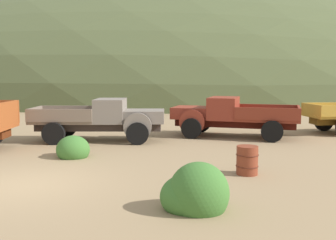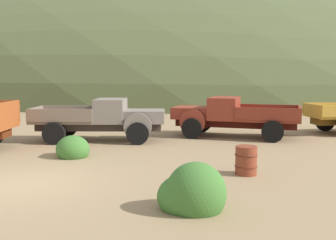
{
  "view_description": "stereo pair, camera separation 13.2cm",
  "coord_description": "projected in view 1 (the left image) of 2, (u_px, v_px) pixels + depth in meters",
  "views": [
    {
      "loc": [
        3.63,
        -10.35,
        2.93
      ],
      "look_at": [
        4.08,
        5.46,
        1.13
      ],
      "focal_mm": 41.94,
      "sensor_mm": 36.0,
      "label": 1
    },
    {
      "loc": [
        3.76,
        -10.35,
        2.93
      ],
      "look_at": [
        4.08,
        5.46,
        1.13
      ],
      "focal_mm": 41.94,
      "sensor_mm": 36.0,
      "label": 2
    }
  ],
  "objects": [
    {
      "name": "truck_rust_red",
      "position": [
        225.0,
        116.0,
        18.88
      ],
      "size": [
        6.29,
        3.94,
        1.89
      ],
      "rotation": [
        0.0,
        0.0,
        2.83
      ],
      "color": "#42140D",
      "rests_on": "ground"
    },
    {
      "name": "hill_distant",
      "position": [
        8.0,
        89.0,
        83.54
      ],
      "size": [
        111.93,
        75.9,
        47.64
      ],
      "primitive_type": "ellipsoid",
      "color": "#424C2D",
      "rests_on": "ground"
    },
    {
      "name": "truck_primer_gray",
      "position": [
        109.0,
        119.0,
        17.56
      ],
      "size": [
        5.9,
        2.45,
        1.89
      ],
      "rotation": [
        0.0,
        0.0,
        -0.03
      ],
      "color": "#3D322D",
      "rests_on": "ground"
    },
    {
      "name": "hill_far_right",
      "position": [
        177.0,
        92.0,
        68.91
      ],
      "size": [
        104.33,
        78.26,
        33.14
      ],
      "primitive_type": "ellipsoid",
      "color": "#4C5633",
      "rests_on": "ground"
    },
    {
      "name": "bush_lone_scrub",
      "position": [
        196.0,
        195.0,
        8.6
      ],
      "size": [
        1.52,
        1.32,
        1.38
      ],
      "color": "#3D702D",
      "rests_on": "ground"
    },
    {
      "name": "bush_front_right",
      "position": [
        73.0,
        150.0,
        14.2
      ],
      "size": [
        1.21,
        1.29,
        1.02
      ],
      "color": "#3D702D",
      "rests_on": "ground"
    },
    {
      "name": "oil_drum_spare",
      "position": [
        247.0,
        160.0,
        11.61
      ],
      "size": [
        0.68,
        0.68,
        0.85
      ],
      "color": "brown",
      "rests_on": "ground"
    },
    {
      "name": "ground_plane",
      "position": [
        22.0,
        185.0,
        10.51
      ],
      "size": [
        300.0,
        300.0,
        0.0
      ],
      "primitive_type": "plane",
      "color": "#937A56"
    }
  ]
}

